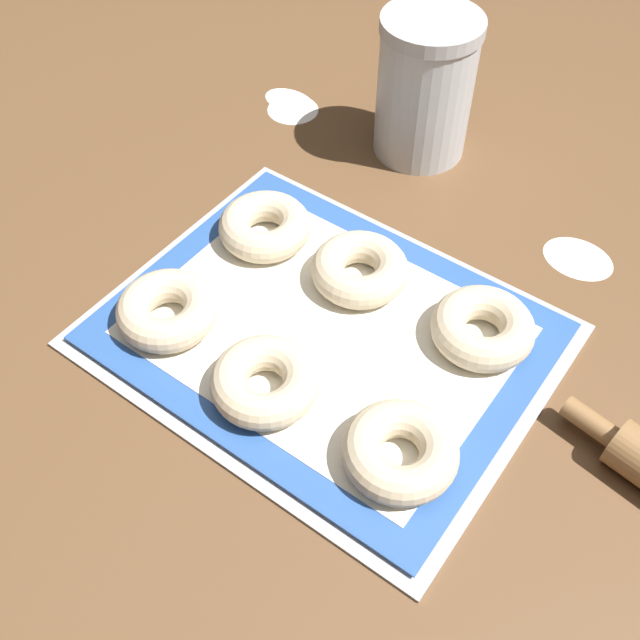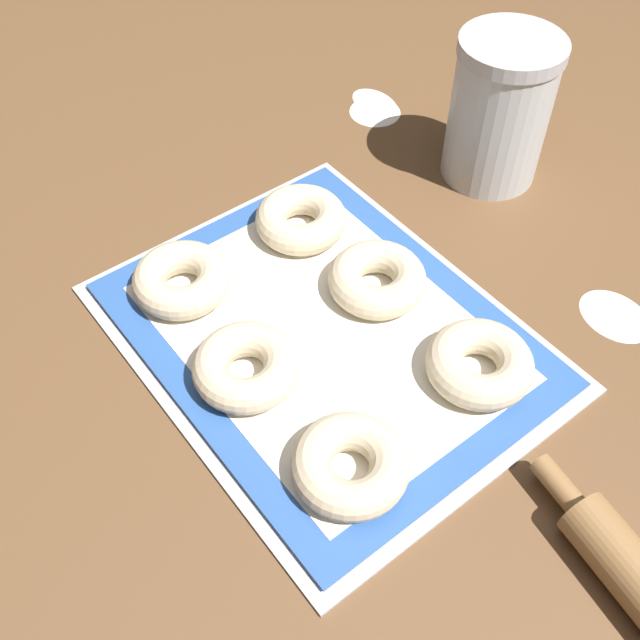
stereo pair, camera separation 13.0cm
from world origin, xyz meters
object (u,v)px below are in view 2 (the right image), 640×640
baking_tray (320,336)px  bagel_front_center (248,369)px  bagel_front_right (350,465)px  bagel_front_left (182,280)px  bagel_back_right (479,364)px  bagel_back_left (301,219)px  bagel_back_center (377,279)px  flour_canister (499,110)px

baking_tray → bagel_front_center: bearing=-86.1°
bagel_front_center → bagel_front_right: bearing=5.0°
bagel_front_left → bagel_back_right: same height
bagel_front_right → bagel_back_left: bearing=151.0°
bagel_front_right → bagel_front_left: bearing=-179.6°
bagel_front_left → bagel_back_center: (0.12, 0.16, 0.00)m
baking_tray → bagel_front_center: bagel_front_center is taller
bagel_back_right → bagel_front_right: bearing=-87.1°
baking_tray → bagel_back_center: bearing=95.4°
bagel_back_center → bagel_front_right: bearing=-46.5°
bagel_front_center → bagel_front_right: 0.13m
bagel_front_center → baking_tray: bearing=93.9°
baking_tray → bagel_back_right: 0.16m
baking_tray → flour_canister: size_ratio=2.48×
bagel_back_right → bagel_front_center: bearing=-126.1°
baking_tray → bagel_back_right: bearing=32.6°
bagel_front_left → bagel_back_right: (0.26, 0.16, 0.00)m
bagel_front_left → bagel_front_right: same height
bagel_back_center → flour_canister: (-0.08, 0.24, 0.06)m
bagel_back_center → bagel_back_right: size_ratio=1.00×
baking_tray → bagel_back_left: 0.15m
bagel_front_center → bagel_back_left: 0.21m
bagel_front_right → bagel_back_right: size_ratio=1.00×
bagel_front_right → baking_tray: bearing=151.4°
bagel_front_left → bagel_front_right: (0.27, 0.00, 0.00)m
bagel_front_left → bagel_back_center: same height
bagel_back_left → bagel_back_center: bearing=3.6°
baking_tray → bagel_front_left: (-0.13, -0.08, 0.02)m
bagel_front_left → bagel_back_center: size_ratio=1.00×
baking_tray → bagel_back_right: bagel_back_right is taller
bagel_front_center → bagel_back_right: (0.13, 0.17, 0.00)m
baking_tray → bagel_back_left: bagel_back_left is taller
flour_canister → bagel_back_left: bearing=-100.0°
bagel_front_left → flour_canister: size_ratio=0.58×
bagel_front_right → bagel_back_left: same height
baking_tray → bagel_front_center: 0.09m
bagel_front_center → flour_canister: (-0.09, 0.41, 0.06)m
bagel_front_left → bagel_front_center: same height
bagel_back_left → bagel_back_center: same height
bagel_back_left → bagel_back_right: (0.26, 0.01, 0.00)m
baking_tray → bagel_back_center: bagel_back_center is taller
bagel_front_left → flour_canister: bearing=83.5°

